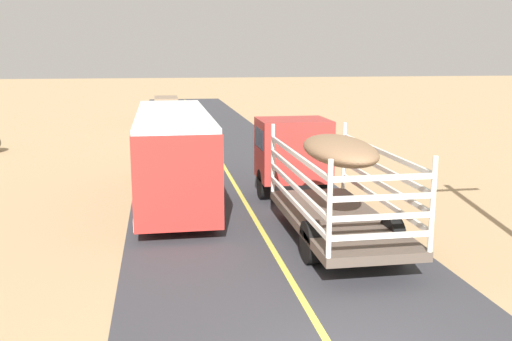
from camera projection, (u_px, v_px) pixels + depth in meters
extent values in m
cube|color=#B2332D|center=(293.00, 149.00, 20.85)|extent=(2.50, 2.20, 2.20)
cube|color=#192333|center=(293.00, 137.00, 20.76)|extent=(2.53, 1.54, 0.70)
cube|color=brown|center=(337.00, 220.00, 15.86)|extent=(2.50, 6.40, 0.24)
cylinder|color=silver|center=(273.00, 158.00, 18.45)|extent=(0.12, 0.12, 2.20)
cylinder|color=silver|center=(344.00, 156.00, 18.84)|extent=(0.12, 0.12, 2.20)
cylinder|color=silver|center=(330.00, 209.00, 12.39)|extent=(0.12, 0.12, 2.20)
cylinder|color=silver|center=(433.00, 205.00, 12.77)|extent=(0.12, 0.12, 2.20)
cube|color=silver|center=(295.00, 202.00, 15.55)|extent=(0.08, 6.30, 0.12)
cube|color=silver|center=(380.00, 199.00, 15.94)|extent=(0.08, 6.30, 0.12)
cube|color=silver|center=(381.00, 236.00, 12.69)|extent=(2.40, 0.08, 0.12)
cube|color=silver|center=(295.00, 187.00, 15.46)|extent=(0.08, 6.30, 0.12)
cube|color=silver|center=(380.00, 183.00, 15.85)|extent=(0.08, 6.30, 0.12)
cube|color=silver|center=(382.00, 217.00, 12.60)|extent=(2.40, 0.08, 0.12)
cube|color=silver|center=(295.00, 171.00, 15.37)|extent=(0.08, 6.30, 0.12)
cube|color=silver|center=(381.00, 168.00, 15.77)|extent=(0.08, 6.30, 0.12)
cube|color=silver|center=(383.00, 197.00, 12.52)|extent=(2.40, 0.08, 0.12)
cube|color=silver|center=(295.00, 154.00, 15.28)|extent=(0.08, 6.30, 0.12)
cube|color=silver|center=(382.00, 152.00, 15.68)|extent=(0.08, 6.30, 0.12)
cube|color=silver|center=(384.00, 178.00, 12.43)|extent=(2.40, 0.08, 0.12)
ellipsoid|color=#8C6B4C|center=(339.00, 150.00, 15.46)|extent=(1.75, 3.84, 0.70)
cylinder|color=black|center=(263.00, 184.00, 20.93)|extent=(0.32, 1.10, 1.10)
cylinder|color=black|center=(321.00, 182.00, 21.28)|extent=(0.32, 1.10, 1.10)
cylinder|color=black|center=(311.00, 242.00, 14.47)|extent=(0.32, 1.10, 1.10)
cylinder|color=black|center=(392.00, 238.00, 14.83)|extent=(0.32, 1.10, 1.10)
cube|color=red|center=(173.00, 154.00, 20.51)|extent=(2.50, 10.00, 2.70)
cube|color=white|center=(172.00, 114.00, 20.22)|extent=(2.45, 9.80, 0.16)
cube|color=#192333|center=(173.00, 141.00, 20.41)|extent=(2.54, 9.20, 0.80)
cube|color=silver|center=(174.00, 185.00, 20.74)|extent=(2.53, 9.80, 0.36)
cylinder|color=black|center=(145.00, 170.00, 23.71)|extent=(0.30, 1.00, 1.00)
cylinder|color=black|center=(199.00, 168.00, 24.07)|extent=(0.30, 1.00, 1.00)
cylinder|color=black|center=(141.00, 212.00, 17.43)|extent=(0.30, 1.00, 1.00)
cylinder|color=black|center=(213.00, 209.00, 17.79)|extent=(0.30, 1.00, 1.00)
cube|color=#8C7259|center=(166.00, 113.00, 44.56)|extent=(1.90, 4.60, 0.90)
cube|color=#8C7259|center=(166.00, 102.00, 44.24)|extent=(1.75, 3.59, 0.80)
cube|color=#192333|center=(166.00, 102.00, 44.24)|extent=(1.79, 3.22, 0.44)
cube|color=silver|center=(167.00, 121.00, 42.48)|extent=(1.86, 0.20, 0.24)
cube|color=red|center=(155.00, 114.00, 42.18)|extent=(0.16, 0.06, 0.14)
cube|color=red|center=(178.00, 114.00, 42.45)|extent=(0.16, 0.06, 0.14)
cylinder|color=black|center=(156.00, 115.00, 45.86)|extent=(0.26, 0.76, 0.76)
cylinder|color=black|center=(177.00, 115.00, 46.13)|extent=(0.26, 0.76, 0.76)
cylinder|color=black|center=(156.00, 119.00, 43.11)|extent=(0.26, 0.76, 0.76)
cylinder|color=black|center=(178.00, 119.00, 43.37)|extent=(0.26, 0.76, 0.76)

